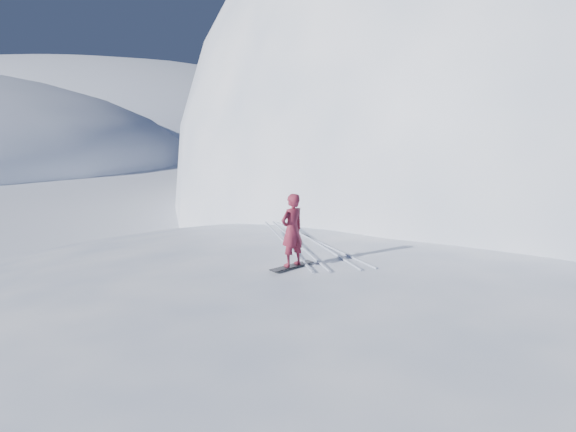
# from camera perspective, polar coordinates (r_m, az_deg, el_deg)

# --- Properties ---
(ground) EXTENTS (400.00, 400.00, 0.00)m
(ground) POSITION_cam_1_polar(r_m,az_deg,el_deg) (11.50, 16.07, -21.79)
(ground) COLOR white
(ground) RESTS_ON ground
(near_ridge) EXTENTS (36.00, 28.00, 4.80)m
(near_ridge) POSITION_cam_1_polar(r_m,az_deg,el_deg) (14.25, 15.33, -14.88)
(near_ridge) COLOR white
(near_ridge) RESTS_ON ground
(peak_shoulder) EXTENTS (28.00, 24.00, 18.00)m
(peak_shoulder) POSITION_cam_1_polar(r_m,az_deg,el_deg) (32.63, 19.43, -0.25)
(peak_shoulder) COLOR white
(peak_shoulder) RESTS_ON ground
(far_ridge_c) EXTENTS (140.00, 90.00, 36.00)m
(far_ridge_c) POSITION_cam_1_polar(r_m,az_deg,el_deg) (124.39, -22.97, 7.63)
(far_ridge_c) COLOR white
(far_ridge_c) RESTS_ON ground
(wind_bumps) EXTENTS (16.00, 14.40, 1.00)m
(wind_bumps) POSITION_cam_1_polar(r_m,az_deg,el_deg) (13.05, 10.09, -17.23)
(wind_bumps) COLOR white
(wind_bumps) RESTS_ON ground
(snowboard) EXTENTS (1.21, 0.95, 0.02)m
(snowboard) POSITION_cam_1_polar(r_m,az_deg,el_deg) (13.03, 0.45, -5.57)
(snowboard) COLOR black
(snowboard) RESTS_ON near_ridge
(snowboarder) EXTENTS (0.80, 0.75, 1.84)m
(snowboarder) POSITION_cam_1_polar(r_m,az_deg,el_deg) (12.79, 0.46, -1.57)
(snowboarder) COLOR maroon
(snowboarder) RESTS_ON snowboard
(board_tracks) EXTENTS (2.49, 5.95, 0.04)m
(board_tracks) POSITION_cam_1_polar(r_m,az_deg,el_deg) (15.42, 1.79, -2.85)
(board_tracks) COLOR silver
(board_tracks) RESTS_ON ground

